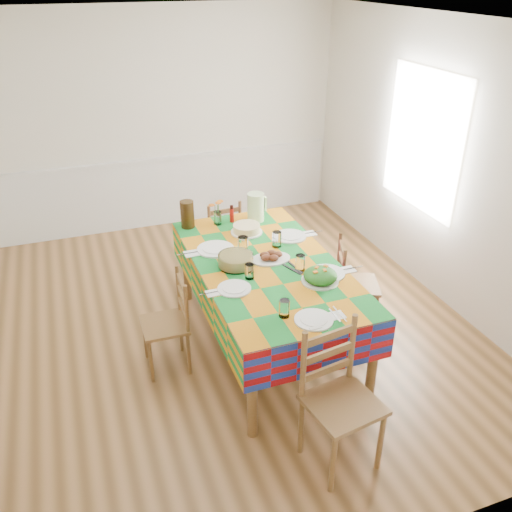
{
  "coord_description": "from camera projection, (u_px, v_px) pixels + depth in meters",
  "views": [
    {
      "loc": [
        -1.18,
        -4.15,
        3.07
      ],
      "look_at": [
        0.24,
        -0.25,
        0.83
      ],
      "focal_mm": 38.0,
      "sensor_mm": 36.0,
      "label": 1
    }
  ],
  "objects": [
    {
      "name": "salad_platter",
      "position": [
        320.0,
        276.0,
        4.29
      ],
      "size": [
        0.3,
        0.3,
        0.13
      ],
      "color": "white",
      "rests_on": "dining_table"
    },
    {
      "name": "tea_pitcher",
      "position": [
        187.0,
        214.0,
        5.15
      ],
      "size": [
        0.13,
        0.13,
        0.26
      ],
      "primitive_type": "cylinder",
      "color": "black",
      "rests_on": "dining_table"
    },
    {
      "name": "setting_right_far",
      "position": [
        286.0,
        237.0,
        4.94
      ],
      "size": [
        0.56,
        0.32,
        0.14
      ],
      "rotation": [
        0.0,
        0.0,
        -1.57
      ],
      "color": "white",
      "rests_on": "dining_table"
    },
    {
      "name": "wainscot",
      "position": [
        167.0,
        189.0,
        7.07
      ],
      "size": [
        4.41,
        0.06,
        0.92
      ],
      "color": "silver",
      "rests_on": "room"
    },
    {
      "name": "setting_left_far",
      "position": [
        225.0,
        248.0,
        4.75
      ],
      "size": [
        0.6,
        0.36,
        0.16
      ],
      "rotation": [
        0.0,
        0.0,
        1.57
      ],
      "color": "white",
      "rests_on": "dining_table"
    },
    {
      "name": "flower_vase",
      "position": [
        217.0,
        214.0,
        5.22
      ],
      "size": [
        0.16,
        0.13,
        0.25
      ],
      "color": "white",
      "rests_on": "dining_table"
    },
    {
      "name": "hot_sauce",
      "position": [
        232.0,
        214.0,
        5.27
      ],
      "size": [
        0.04,
        0.04,
        0.17
      ],
      "primitive_type": "cylinder",
      "color": "red",
      "rests_on": "dining_table"
    },
    {
      "name": "setting_left_near",
      "position": [
        239.0,
        282.0,
        4.25
      ],
      "size": [
        0.48,
        0.29,
        0.13
      ],
      "rotation": [
        0.0,
        0.0,
        1.57
      ],
      "color": "white",
      "rests_on": "dining_table"
    },
    {
      "name": "dining_table",
      "position": [
        267.0,
        273.0,
        4.62
      ],
      "size": [
        1.16,
        2.16,
        0.84
      ],
      "color": "brown",
      "rests_on": "room"
    },
    {
      "name": "setting_near_head",
      "position": [
        304.0,
        315.0,
        3.85
      ],
      "size": [
        0.45,
        0.3,
        0.13
      ],
      "color": "white",
      "rests_on": "dining_table"
    },
    {
      "name": "chair_far",
      "position": [
        222.0,
        238.0,
        5.9
      ],
      "size": [
        0.41,
        0.39,
        0.9
      ],
      "rotation": [
        0.0,
        0.0,
        3.18
      ],
      "color": "brown",
      "rests_on": "room"
    },
    {
      "name": "chair_right",
      "position": [
        353.0,
        284.0,
        5.04
      ],
      "size": [
        0.49,
        0.5,
        0.89
      ],
      "rotation": [
        0.0,
        0.0,
        1.2
      ],
      "color": "brown",
      "rests_on": "room"
    },
    {
      "name": "pasta_bowl",
      "position": [
        236.0,
        260.0,
        4.51
      ],
      "size": [
        0.3,
        0.3,
        0.11
      ],
      "color": "white",
      "rests_on": "dining_table"
    },
    {
      "name": "serving_utensils",
      "position": [
        291.0,
        266.0,
        4.52
      ],
      "size": [
        0.14,
        0.32,
        0.01
      ],
      "color": "black",
      "rests_on": "dining_table"
    },
    {
      "name": "chair_left",
      "position": [
        169.0,
        324.0,
        4.51
      ],
      "size": [
        0.38,
        0.4,
        0.87
      ],
      "rotation": [
        0.0,
        0.0,
        -1.6
      ],
      "color": "brown",
      "rests_on": "room"
    },
    {
      "name": "green_pitcher",
      "position": [
        256.0,
        207.0,
        5.28
      ],
      "size": [
        0.16,
        0.16,
        0.28
      ],
      "primitive_type": "cylinder",
      "color": "#C6F0AA",
      "rests_on": "dining_table"
    },
    {
      "name": "chair_near",
      "position": [
        339.0,
        400.0,
        3.61
      ],
      "size": [
        0.52,
        0.5,
        1.04
      ],
      "rotation": [
        0.0,
        0.0,
        0.15
      ],
      "color": "brown",
      "rests_on": "room"
    },
    {
      "name": "room",
      "position": [
        220.0,
        194.0,
        4.6
      ],
      "size": [
        4.58,
        5.08,
        2.78
      ],
      "color": "brown",
      "rests_on": "ground"
    },
    {
      "name": "name_card",
      "position": [
        316.0,
        329.0,
        3.74
      ],
      "size": [
        0.09,
        0.03,
        0.02
      ],
      "primitive_type": "cube",
      "color": "white",
      "rests_on": "dining_table"
    },
    {
      "name": "window_right",
      "position": [
        423.0,
        141.0,
        5.45
      ],
      "size": [
        0.0,
        1.4,
        1.4
      ],
      "primitive_type": "plane",
      "rotation": [
        0.0,
        -1.57,
        0.0
      ],
      "color": "white",
      "rests_on": "room"
    },
    {
      "name": "setting_right_near",
      "position": [
        318.0,
        269.0,
        4.43
      ],
      "size": [
        0.55,
        0.32,
        0.14
      ],
      "rotation": [
        0.0,
        0.0,
        -1.57
      ],
      "color": "white",
      "rests_on": "dining_table"
    },
    {
      "name": "meat_platter",
      "position": [
        271.0,
        257.0,
        4.62
      ],
      "size": [
        0.34,
        0.25,
        0.07
      ],
      "color": "white",
      "rests_on": "dining_table"
    },
    {
      "name": "cake",
      "position": [
        247.0,
        229.0,
        5.08
      ],
      "size": [
        0.3,
        0.3,
        0.08
      ],
      "color": "white",
      "rests_on": "dining_table"
    }
  ]
}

